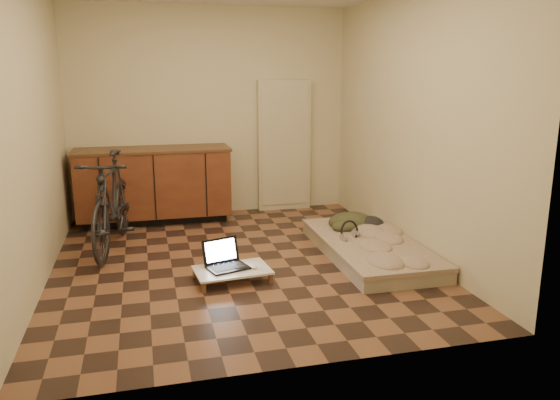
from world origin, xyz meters
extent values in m
cube|color=brown|center=(0.00, 0.00, 0.00)|extent=(3.50, 4.00, 0.00)
cube|color=beige|center=(0.00, 2.00, 1.30)|extent=(3.50, 0.00, 2.60)
cube|color=beige|center=(0.00, -2.00, 1.30)|extent=(3.50, 0.00, 2.60)
cube|color=beige|center=(-1.75, 0.00, 1.30)|extent=(0.00, 4.00, 2.60)
cube|color=beige|center=(1.75, 0.00, 1.30)|extent=(0.00, 4.00, 2.60)
cube|color=black|center=(-0.75, 1.74, 0.05)|extent=(1.70, 0.48, 0.10)
cube|color=#532717|center=(-0.75, 1.70, 0.49)|extent=(1.80, 0.60, 0.78)
cube|color=#4F321D|center=(-0.75, 1.70, 0.90)|extent=(1.84, 0.62, 0.03)
cube|color=beige|center=(0.95, 1.94, 0.85)|extent=(0.70, 0.10, 1.70)
imported|color=black|center=(-1.20, 0.71, 0.56)|extent=(0.78, 1.78, 1.11)
cube|color=#AAA188|center=(1.30, -0.13, 0.06)|extent=(0.88, 1.84, 0.12)
cube|color=#BFAA93|center=(1.30, -0.13, 0.14)|extent=(0.90, 1.86, 0.04)
cube|color=brown|center=(-0.43, -0.67, 0.05)|extent=(0.04, 0.04, 0.09)
cube|color=brown|center=(-0.47, -0.31, 0.05)|extent=(0.04, 0.04, 0.09)
cube|color=brown|center=(0.16, -0.61, 0.05)|extent=(0.04, 0.04, 0.09)
cube|color=brown|center=(0.12, -0.25, 0.05)|extent=(0.04, 0.04, 0.09)
cube|color=white|center=(-0.15, -0.46, 0.10)|extent=(0.69, 0.49, 0.02)
cube|color=black|center=(-0.19, -0.44, 0.12)|extent=(0.40, 0.33, 0.02)
cube|color=black|center=(-0.23, -0.29, 0.23)|extent=(0.35, 0.16, 0.22)
cube|color=white|center=(-0.23, -0.29, 0.23)|extent=(0.29, 0.13, 0.18)
ellipsoid|color=white|center=(0.04, -0.49, 0.12)|extent=(0.07, 0.10, 0.03)
camera|label=1|loc=(-0.86, -4.97, 1.83)|focal=35.00mm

